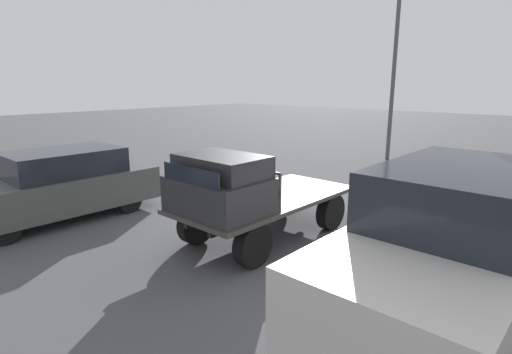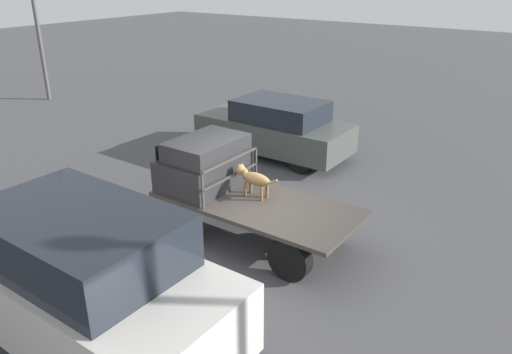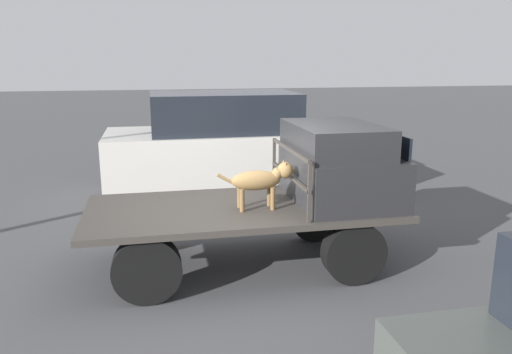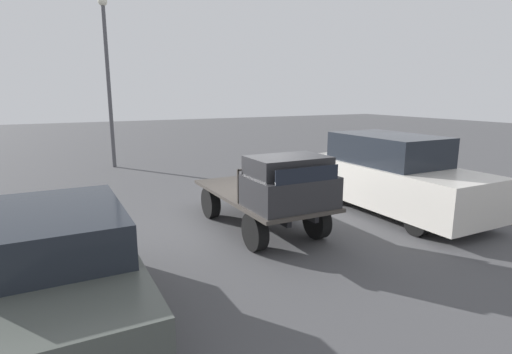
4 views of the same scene
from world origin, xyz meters
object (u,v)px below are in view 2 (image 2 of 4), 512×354
at_px(parked_pickup_far, 76,275).
at_px(dog, 252,178).
at_px(flatbed_truck, 257,212).
at_px(parked_sedan, 275,128).

bearing_deg(parked_pickup_far, dog, -91.30).
xyz_separation_m(flatbed_truck, parked_sedan, (2.40, -4.27, 0.20)).
bearing_deg(flatbed_truck, parked_sedan, -60.70).
distance_m(flatbed_truck, dog, 0.67).
height_order(dog, parked_pickup_far, parked_pickup_far).
height_order(flatbed_truck, parked_pickup_far, parked_pickup_far).
bearing_deg(parked_sedan, parked_pickup_far, 99.23).
relative_size(dog, parked_pickup_far, 0.20).
bearing_deg(flatbed_truck, parked_pickup_far, 82.52).
bearing_deg(dog, parked_pickup_far, 71.41).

